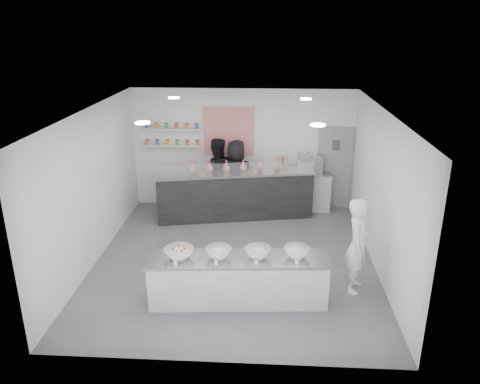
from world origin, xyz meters
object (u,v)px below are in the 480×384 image
at_px(back_bar, 235,195).
at_px(woman_prep, 358,246).
at_px(staff_right, 236,176).
at_px(staff_left, 217,175).
at_px(prep_counter, 238,280).
at_px(espresso_machine, 310,164).
at_px(espresso_ledge, 304,191).

height_order(back_bar, woman_prep, woman_prep).
bearing_deg(staff_right, staff_left, -1.01).
bearing_deg(prep_counter, staff_right, 90.18).
height_order(prep_counter, staff_right, staff_right).
height_order(espresso_machine, woman_prep, woman_prep).
bearing_deg(espresso_ledge, staff_right, -173.92).
bearing_deg(back_bar, woman_prep, -63.82).
bearing_deg(prep_counter, espresso_ledge, 67.78).
height_order(staff_left, staff_right, staff_left).
bearing_deg(woman_prep, prep_counter, 120.99).
bearing_deg(espresso_ledge, back_bar, -160.55).
distance_m(espresso_machine, staff_right, 1.83).
bearing_deg(espresso_machine, espresso_ledge, 180.00).
distance_m(staff_left, staff_right, 0.49).
relative_size(staff_left, staff_right, 1.02).
xyz_separation_m(espresso_machine, staff_left, (-2.29, -0.18, -0.27)).
height_order(back_bar, espresso_machine, espresso_machine).
bearing_deg(staff_right, espresso_machine, -175.29).
relative_size(espresso_ledge, woman_prep, 0.77).
height_order(woman_prep, staff_right, staff_right).
xyz_separation_m(prep_counter, woman_prep, (2.05, 0.51, 0.44)).
relative_size(prep_counter, staff_left, 1.63).
xyz_separation_m(prep_counter, espresso_machine, (1.49, 4.23, 0.79)).
bearing_deg(espresso_machine, staff_right, -174.28).
xyz_separation_m(back_bar, espresso_ledge, (1.69, 0.60, -0.09)).
relative_size(back_bar, staff_left, 2.01).
relative_size(prep_counter, woman_prep, 1.78).
bearing_deg(staff_left, woman_prep, 119.66).
bearing_deg(prep_counter, woman_prep, 9.99).
xyz_separation_m(back_bar, staff_right, (0.01, 0.42, 0.33)).
xyz_separation_m(prep_counter, back_bar, (-0.31, 3.64, 0.17)).
xyz_separation_m(prep_counter, staff_right, (-0.30, 4.05, 0.50)).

